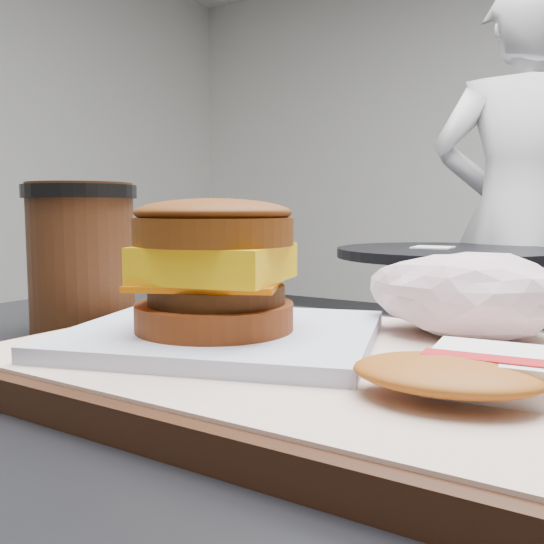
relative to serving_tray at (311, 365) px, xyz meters
The scene contains 9 objects.
serving_tray is the anchor object (origin of this frame).
breakfast_sandwich 0.08m from the serving_tray, 160.89° to the right, with size 0.23×0.22×0.09m.
hash_brown 0.12m from the serving_tray, 17.64° to the right, with size 0.13×0.10×0.02m.
crumpled_wrapper 0.12m from the serving_tray, 54.58° to the left, with size 0.13×0.10×0.06m, color white, non-canonical shape.
coffee_cup 0.25m from the serving_tray, behind, with size 0.10×0.10×0.13m.
neighbor_table 1.66m from the serving_tray, 103.94° to the left, with size 0.70×0.70×0.75m.
napkin 1.65m from the serving_tray, 105.55° to the left, with size 0.12×0.12×0.00m, color white.
patron 2.02m from the serving_tray, 97.58° to the left, with size 0.61×0.40×1.67m, color silver.
bg_table_mid 3.99m from the serving_tray, 127.87° to the left, with size 0.66×0.66×0.75m.
Camera 1 is at (0.22, -0.27, 0.88)m, focal length 40.00 mm.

